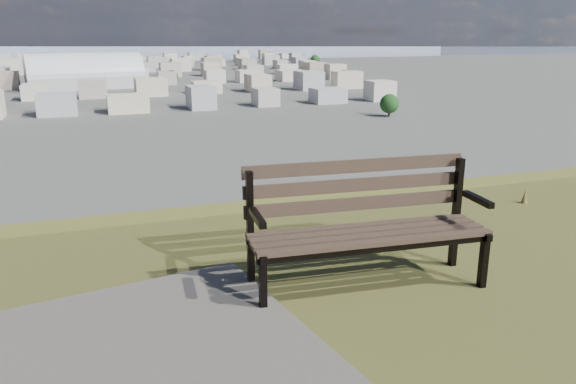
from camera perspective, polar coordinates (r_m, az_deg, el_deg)
name	(u,v)px	position (r m, az deg, el deg)	size (l,w,h in m)	color
park_bench	(365,218)	(4.72, 7.79, -2.65)	(2.02, 0.79, 1.03)	#3F2F24
arena	(85,77)	(295.64, -19.90, 10.90)	(55.62, 29.64, 22.37)	#B4B4B0
city_blocks	(89,68)	(397.32, -19.53, 11.76)	(395.00, 361.00, 7.00)	beige
city_trees	(37,76)	(322.81, -24.14, 10.74)	(406.52, 387.20, 9.98)	#2D2216
bay_water	(85,50)	(902.57, -19.91, 13.42)	(2400.00, 700.00, 0.12)	#8591A9
far_hills	(54,32)	(1406.30, -22.69, 14.81)	(2050.00, 340.00, 60.00)	#94A1B8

